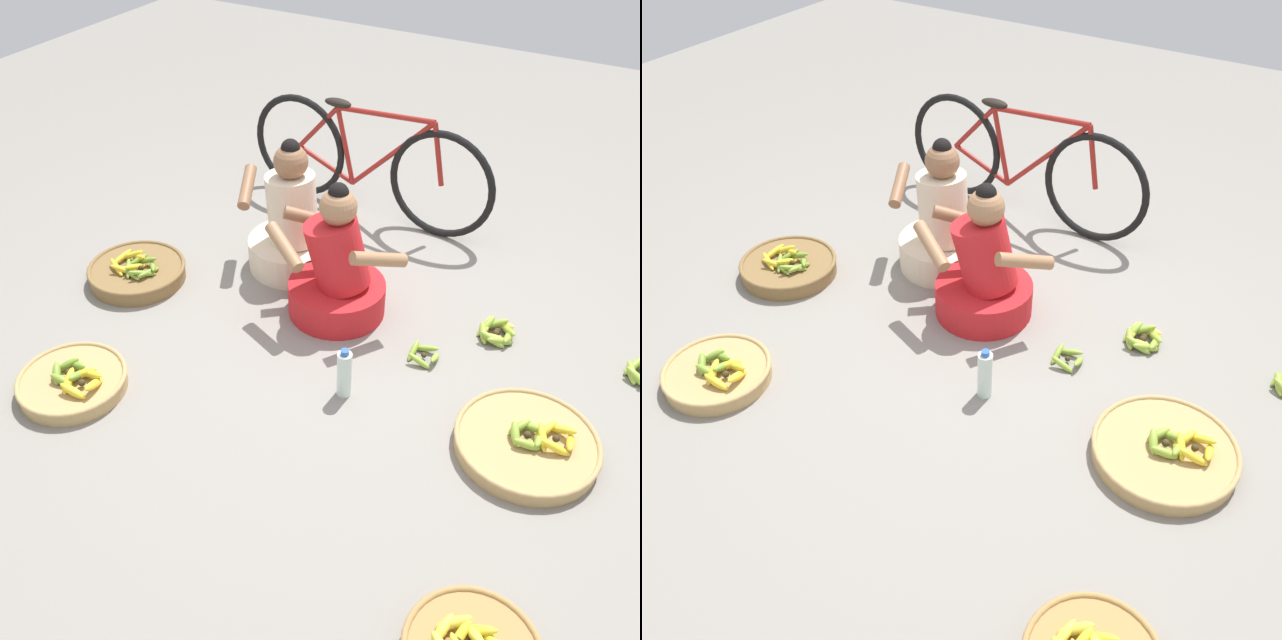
# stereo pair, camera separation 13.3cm
# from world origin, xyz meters

# --- Properties ---
(ground_plane) EXTENTS (10.00, 10.00, 0.00)m
(ground_plane) POSITION_xyz_m (0.00, 0.00, 0.00)
(ground_plane) COLOR gray
(vendor_woman_front) EXTENTS (0.73, 0.54, 0.77)m
(vendor_woman_front) POSITION_xyz_m (-0.18, 0.30, 0.24)
(vendor_woman_front) COLOR red
(vendor_woman_front) RESTS_ON ground
(vendor_woman_behind) EXTENTS (0.73, 0.53, 0.79)m
(vendor_woman_behind) POSITION_xyz_m (-0.61, 0.56, 0.25)
(vendor_woman_behind) COLOR beige
(vendor_woman_behind) RESTS_ON ground
(bicycle_leaning) EXTENTS (1.70, 0.13, 0.73)m
(bicycle_leaning) POSITION_xyz_m (-0.52, 1.32, 0.36)
(bicycle_leaning) COLOR black
(bicycle_leaning) RESTS_ON ground
(banana_basket_back_center) EXTENTS (0.63, 0.63, 0.14)m
(banana_basket_back_center) POSITION_xyz_m (1.01, -0.17, 0.04)
(banana_basket_back_center) COLOR tan
(banana_basket_back_center) RESTS_ON ground
(banana_basket_front_left) EXTENTS (0.52, 0.52, 0.15)m
(banana_basket_front_left) POSITION_xyz_m (-0.97, -0.85, 0.05)
(banana_basket_front_left) COLOR tan
(banana_basket_front_left) RESTS_ON ground
(banana_basket_near_bicycle) EXTENTS (0.55, 0.55, 0.17)m
(banana_basket_near_bicycle) POSITION_xyz_m (-1.31, -0.00, 0.05)
(banana_basket_near_bicycle) COLOR brown
(banana_basket_near_bicycle) RESTS_ON ground
(loose_bananas_mid_left) EXTENTS (0.15, 0.16, 0.08)m
(loose_bananas_mid_left) POSITION_xyz_m (0.39, 0.16, 0.03)
(loose_bananas_mid_left) COLOR #8CAD38
(loose_bananas_mid_left) RESTS_ON ground
(loose_bananas_front_right) EXTENTS (0.22, 0.23, 0.09)m
(loose_bananas_front_right) POSITION_xyz_m (0.65, 0.51, 0.03)
(loose_bananas_front_right) COLOR yellow
(loose_bananas_front_right) RESTS_ON ground
(water_bottle) EXTENTS (0.07, 0.07, 0.27)m
(water_bottle) POSITION_xyz_m (0.16, -0.25, 0.13)
(water_bottle) COLOR silver
(water_bottle) RESTS_ON ground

